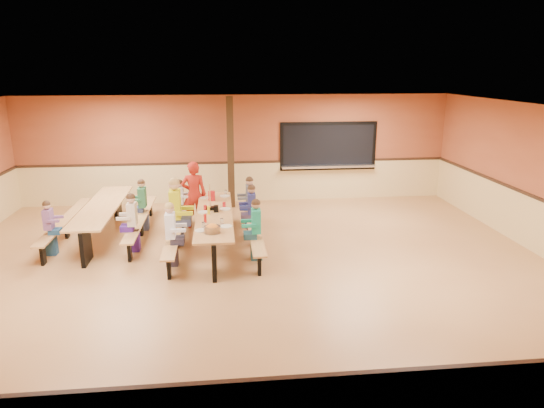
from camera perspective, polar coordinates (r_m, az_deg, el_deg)
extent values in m
plane|color=#9C673B|center=(9.32, -2.78, -7.74)|extent=(12.00, 12.00, 0.00)
cube|color=#9C4E2D|center=(13.72, -4.12, 6.44)|extent=(12.00, 0.04, 3.00)
cube|color=#9C4E2D|center=(4.19, 1.19, -16.11)|extent=(12.00, 0.04, 3.00)
cube|color=white|center=(8.57, -3.05, 10.97)|extent=(12.00, 10.00, 0.04)
cube|color=black|center=(14.01, 6.64, 6.78)|extent=(2.60, 0.06, 1.20)
cube|color=silver|center=(14.02, 6.65, 4.42)|extent=(2.70, 0.28, 0.06)
cube|color=black|center=(13.12, -4.90, 6.00)|extent=(0.18, 0.18, 3.00)
cube|color=#BD864B|center=(10.31, -6.80, -1.23)|extent=(0.75, 3.60, 0.04)
cube|color=black|center=(8.97, -6.80, -6.37)|extent=(0.08, 0.60, 0.70)
cube|color=black|center=(11.90, -6.68, -0.76)|extent=(0.08, 0.60, 0.70)
cube|color=#BD864B|center=(10.44, -11.28, -2.86)|extent=(0.26, 3.60, 0.04)
cube|color=black|center=(10.52, -11.22, -4.03)|extent=(0.06, 0.18, 0.41)
cube|color=#BD864B|center=(10.41, -2.20, -2.61)|extent=(0.26, 3.60, 0.04)
cube|color=black|center=(10.49, -2.19, -3.77)|extent=(0.06, 0.18, 0.41)
cube|color=#BD864B|center=(11.51, -19.34, -0.22)|extent=(0.75, 3.60, 0.04)
cube|color=black|center=(10.18, -21.05, -4.62)|extent=(0.08, 0.60, 0.70)
cube|color=black|center=(13.06, -17.72, 0.08)|extent=(0.08, 0.60, 0.70)
cube|color=#BD864B|center=(11.80, -23.12, -1.68)|extent=(0.26, 3.60, 0.04)
cube|color=black|center=(11.87, -23.00, -2.72)|extent=(0.06, 0.18, 0.41)
cube|color=#BD864B|center=(11.42, -15.19, -1.50)|extent=(0.26, 3.60, 0.04)
cube|color=black|center=(11.49, -15.11, -2.57)|extent=(0.06, 0.18, 0.41)
imported|color=#A31E12|center=(11.64, -9.16, 1.09)|extent=(0.60, 0.40, 1.61)
cylinder|color=#B2171A|center=(11.29, -7.11, 0.96)|extent=(0.16, 0.16, 0.22)
cube|color=black|center=(10.41, -6.59, -0.56)|extent=(0.10, 0.14, 0.13)
cylinder|color=yellow|center=(10.26, -7.48, -0.73)|extent=(0.06, 0.06, 0.17)
cylinder|color=#B2140F|center=(9.71, -7.87, -1.69)|extent=(0.06, 0.06, 0.17)
cube|color=black|center=(10.60, -7.26, -0.48)|extent=(0.16, 0.16, 0.06)
cube|color=#BD864B|center=(10.52, -7.31, 0.98)|extent=(0.02, 0.09, 0.50)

